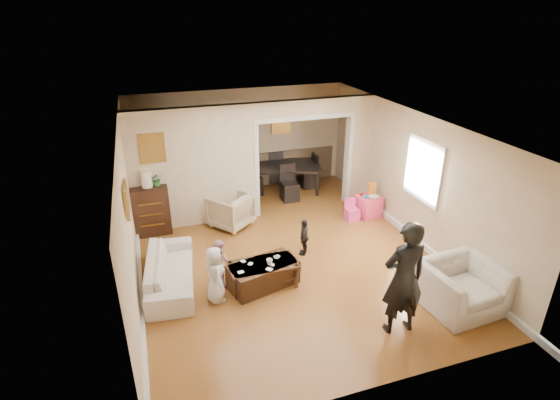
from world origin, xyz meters
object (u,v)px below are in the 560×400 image
object	(u,v)px
sofa	(170,271)
adult_person	(404,279)
armchair_back	(231,210)
coffee_table	(263,274)
dining_table	(281,178)
coffee_cup	(269,262)
cyan_cup	(366,197)
child_kneel_b	(219,262)
child_toddler	(304,237)
dresser	(151,210)
armchair_front	(462,287)
table_lamp	(146,179)
child_kneel_a	(215,275)
play_table	(368,206)

from	to	relation	value
sofa	adult_person	distance (m)	3.89
sofa	armchair_back	xyz separation A→B (m)	(1.47, 1.84, 0.09)
coffee_table	dining_table	distance (m)	4.22
coffee_cup	cyan_cup	distance (m)	3.41
cyan_cup	adult_person	bearing A→B (deg)	-110.94
child_kneel_b	coffee_table	bearing A→B (deg)	-148.01
dining_table	child_kneel_b	world-z (taller)	child_kneel_b
child_kneel_b	cyan_cup	bearing A→B (deg)	-102.36
cyan_cup	adult_person	world-z (taller)	adult_person
child_toddler	armchair_back	bearing A→B (deg)	-110.42
dresser	cyan_cup	bearing A→B (deg)	-9.36
armchair_front	table_lamp	xyz separation A→B (m)	(-4.55, 4.13, 0.86)
armchair_back	dresser	bearing A→B (deg)	-45.48
coffee_cup	cyan_cup	bearing A→B (deg)	33.09
cyan_cup	child_kneel_b	size ratio (longest dim) A/B	0.09
coffee_cup	child_toddler	size ratio (longest dim) A/B	0.14
dining_table	armchair_front	bearing A→B (deg)	-62.60
coffee_cup	child_kneel_a	distance (m)	0.96
coffee_table	child_toddler	xyz separation A→B (m)	(1.05, 0.75, 0.15)
table_lamp	child_kneel_a	distance (m)	2.96
dining_table	child_kneel_a	bearing A→B (deg)	-106.66
child_kneel_a	child_kneel_b	size ratio (longest dim) A/B	1.15
sofa	armchair_front	xyz separation A→B (m)	(4.36, -2.08, 0.10)
armchair_back	play_table	world-z (taller)	armchair_back
dresser	child_kneel_b	world-z (taller)	dresser
adult_person	dresser	bearing A→B (deg)	-49.46
sofa	coffee_cup	bearing A→B (deg)	-102.76
dresser	dining_table	bearing A→B (deg)	21.49
play_table	child_kneel_b	bearing A→B (deg)	-157.44
cyan_cup	adult_person	xyz separation A→B (m)	(-1.34, -3.51, 0.40)
table_lamp	sofa	bearing A→B (deg)	-84.74
table_lamp	child_toddler	distance (m)	3.42
armchair_back	coffee_table	world-z (taller)	armchair_back
armchair_back	cyan_cup	distance (m)	3.06
coffee_cup	child_toddler	xyz separation A→B (m)	(0.95, 0.80, -0.12)
armchair_front	dining_table	xyz separation A→B (m)	(-1.21, 5.45, -0.04)
dresser	child_kneel_b	distance (m)	2.49
cyan_cup	child_toddler	distance (m)	2.18
child_toddler	coffee_table	bearing A→B (deg)	-19.27
table_lamp	child_toddler	bearing A→B (deg)	-33.53
coffee_table	coffee_cup	world-z (taller)	coffee_cup
armchair_front	dining_table	world-z (taller)	armchair_front
coffee_table	cyan_cup	bearing A→B (deg)	31.49
child_kneel_b	sofa	bearing A→B (deg)	39.96
sofa	child_kneel_b	distance (m)	0.86
dining_table	adult_person	size ratio (longest dim) A/B	1.08
sofa	play_table	bearing A→B (deg)	-66.99
armchair_front	child_kneel_b	size ratio (longest dim) A/B	1.38
armchair_back	table_lamp	world-z (taller)	table_lamp
armchair_back	child_kneel_a	distance (m)	2.64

